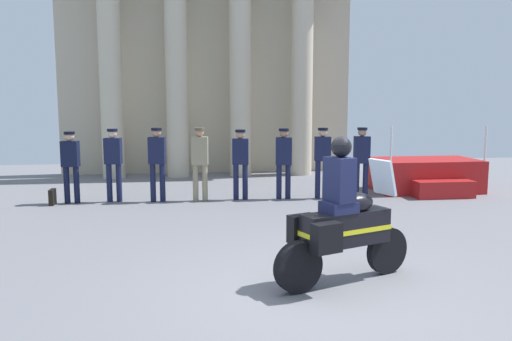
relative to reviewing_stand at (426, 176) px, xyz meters
name	(u,v)px	position (x,y,z in m)	size (l,w,h in m)	color
ground_plane	(318,292)	(-4.60, -6.68, -0.40)	(28.00, 28.00, 0.00)	slate
colonnade_backdrop	(208,45)	(-5.53, 4.07, 3.71)	(9.44, 1.53, 7.83)	#B6AB91
reviewing_stand	(426,176)	(0.00, 0.00, 0.00)	(2.64, 2.04, 1.74)	#A51919
officer_in_row_0	(71,161)	(-8.86, -0.49, 0.58)	(0.41, 0.27, 1.66)	black
officer_in_row_1	(113,159)	(-7.91, -0.44, 0.61)	(0.41, 0.27, 1.71)	#141938
officer_in_row_2	(157,158)	(-6.90, -0.55, 0.62)	(0.41, 0.27, 1.73)	#141938
officer_in_row_3	(200,158)	(-5.91, -0.56, 0.62)	(0.41, 0.27, 1.73)	gray
officer_in_row_4	(240,159)	(-4.95, -0.54, 0.59)	(0.41, 0.27, 1.68)	#141938
officer_in_row_5	(284,158)	(-3.92, -0.59, 0.60)	(0.41, 0.27, 1.70)	#141938
officer_in_row_6	(323,157)	(-2.97, -0.63, 0.61)	(0.41, 0.27, 1.71)	#141938
officer_in_row_7	(362,156)	(-1.99, -0.62, 0.61)	(0.41, 0.27, 1.71)	#141938
motorcycle_with_rider	(341,223)	(-4.24, -6.40, 0.39)	(1.99, 1.01, 1.90)	black
briefcase_on_ground	(52,197)	(-9.27, -0.63, -0.22)	(0.10, 0.32, 0.36)	black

